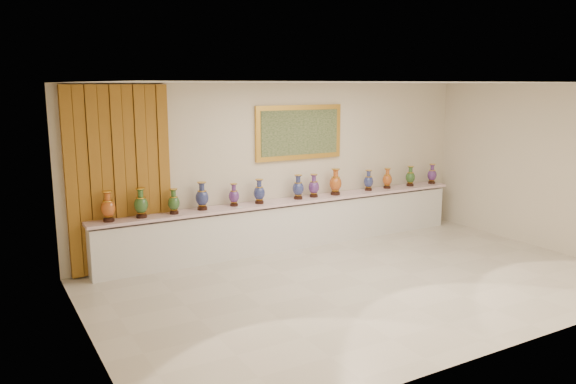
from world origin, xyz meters
The scene contains 17 objects.
ground centered at (0.00, 0.00, 0.00)m, with size 8.00×8.00×0.00m, color beige.
room centered at (-2.50, 2.44, 1.60)m, with size 8.00×8.00×8.00m.
counter centered at (0.00, 2.27, 0.44)m, with size 7.28×0.48×0.90m.
vase_0 centered at (-3.27, 2.22, 1.11)m, with size 0.23×0.23×0.48m.
vase_1 centered at (-2.76, 2.22, 1.11)m, with size 0.26×0.26×0.48m.
vase_2 centered at (-2.23, 2.22, 1.09)m, with size 0.24×0.24×0.42m.
vase_3 centered at (-1.72, 2.27, 1.11)m, with size 0.25×0.25×0.48m.
vase_4 centered at (-1.13, 2.28, 1.08)m, with size 0.22×0.22×0.39m.
vase_5 centered at (-0.66, 2.25, 1.10)m, with size 0.23×0.23×0.44m.
vase_6 centered at (0.14, 2.25, 1.10)m, with size 0.27×0.27×0.45m.
vase_7 centered at (0.49, 2.26, 1.09)m, with size 0.20×0.20×0.43m.
vase_8 centered at (0.96, 2.23, 1.13)m, with size 0.29×0.29×0.50m.
vase_9 centered at (1.79, 2.28, 1.08)m, with size 0.19×0.19×0.41m.
vase_10 centered at (2.26, 2.27, 1.08)m, with size 0.25×0.25×0.41m.
vase_11 centered at (2.86, 2.25, 1.09)m, with size 0.22×0.22×0.41m.
vase_12 centered at (3.45, 2.24, 1.09)m, with size 0.26×0.26×0.42m.
label_card centered at (-1.10, 2.13, 0.90)m, with size 0.10×0.06×0.00m, color white.
Camera 1 is at (-5.05, -6.43, 2.97)m, focal length 35.00 mm.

